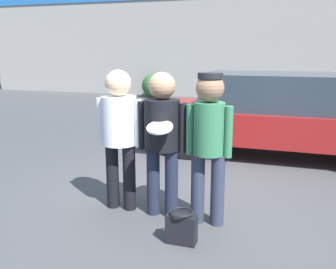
# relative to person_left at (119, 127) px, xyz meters

# --- Properties ---
(ground_plane) EXTENTS (56.00, 56.00, 0.00)m
(ground_plane) POSITION_rel_person_left_xyz_m (0.58, 0.37, -1.00)
(ground_plane) COLOR #3F3F42
(storefront_building) EXTENTS (24.00, 0.22, 4.12)m
(storefront_building) POSITION_rel_person_left_xyz_m (0.58, 10.94, 1.10)
(storefront_building) COLOR gray
(storefront_building) RESTS_ON ground
(person_left) EXTENTS (0.57, 0.40, 1.66)m
(person_left) POSITION_rel_person_left_xyz_m (0.00, 0.00, 0.00)
(person_left) COLOR black
(person_left) RESTS_ON ground
(person_middle_with_frisbee) EXTENTS (0.56, 0.61, 1.64)m
(person_middle_with_frisbee) POSITION_rel_person_left_xyz_m (0.54, -0.04, -0.01)
(person_middle_with_frisbee) COLOR #1E2338
(person_middle_with_frisbee) RESTS_ON ground
(person_right) EXTENTS (0.50, 0.33, 1.65)m
(person_right) POSITION_rel_person_left_xyz_m (1.07, -0.08, -0.01)
(person_right) COLOR #2D3347
(person_right) RESTS_ON ground
(parked_car_near) EXTENTS (4.56, 1.87, 1.47)m
(parked_car_near) POSITION_rel_person_left_xyz_m (1.62, 3.11, -0.25)
(parked_car_near) COLOR maroon
(parked_car_near) RESTS_ON ground
(shrub) EXTENTS (0.94, 0.94, 0.94)m
(shrub) POSITION_rel_person_left_xyz_m (-3.37, 10.29, -0.53)
(shrub) COLOR #285B2D
(shrub) RESTS_ON ground
(handbag) EXTENTS (0.30, 0.23, 0.34)m
(handbag) POSITION_rel_person_left_xyz_m (0.93, -0.60, -0.83)
(handbag) COLOR black
(handbag) RESTS_ON ground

